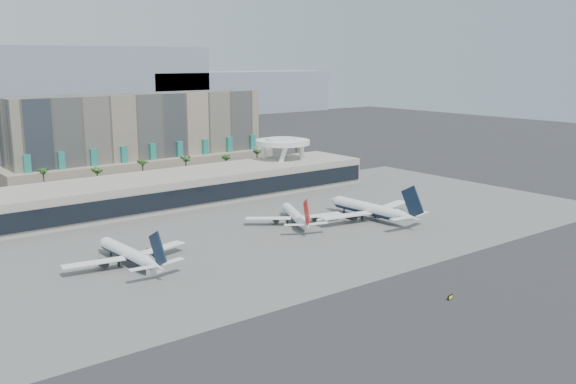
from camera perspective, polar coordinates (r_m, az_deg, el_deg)
ground at (r=190.27m, az=7.70°, el=-6.46°), size 900.00×900.00×0.00m
apron_pad at (r=230.32m, az=-2.11°, el=-3.11°), size 260.00×130.00×0.06m
mountain_ridge at (r=616.93m, az=-23.29°, el=8.13°), size 680.00×60.00×70.00m
hotel at (r=333.84m, az=-12.83°, el=4.20°), size 140.00×30.00×42.00m
terminal at (r=274.13m, az=-8.85°, el=0.56°), size 170.00×32.50×14.50m
saucer_structure at (r=307.06m, az=-0.48°, el=4.16°), size 26.00×26.00×21.89m
palm_row at (r=307.26m, az=-10.94°, el=2.45°), size 157.80×2.80×13.10m
airliner_left at (r=193.03m, az=-13.94°, el=-5.35°), size 39.03×40.25×13.89m
airliner_centre at (r=232.89m, az=0.67°, el=-2.11°), size 33.95×34.94×12.94m
airliner_right at (r=241.49m, az=7.36°, el=-1.52°), size 45.19×46.56×16.07m
service_vehicle_a at (r=183.97m, az=-11.78°, el=-6.92°), size 4.52×2.83×2.06m
service_vehicle_b at (r=233.83m, az=3.05°, el=-2.66°), size 3.81×2.28×1.91m
taxiway_sign at (r=167.95m, az=14.22°, el=-9.05°), size 2.40×0.84×1.09m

